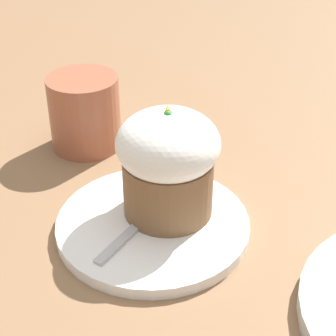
% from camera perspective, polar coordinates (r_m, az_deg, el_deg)
% --- Properties ---
extents(ground_plane, '(4.00, 4.00, 0.00)m').
position_cam_1_polar(ground_plane, '(0.59, -1.54, -6.28)').
color(ground_plane, '#846042').
extents(dessert_plate, '(0.20, 0.20, 0.01)m').
position_cam_1_polar(dessert_plate, '(0.59, -1.55, -5.80)').
color(dessert_plate, white).
rests_on(dessert_plate, ground_plane).
extents(carrot_cake, '(0.10, 0.10, 0.12)m').
position_cam_1_polar(carrot_cake, '(0.56, -0.00, 0.60)').
color(carrot_cake, brown).
rests_on(carrot_cake, dessert_plate).
extents(spoon, '(0.11, 0.08, 0.01)m').
position_cam_1_polar(spoon, '(0.58, -2.32, -5.03)').
color(spoon, '#B7B7BC').
rests_on(spoon, dessert_plate).
extents(coffee_cup, '(0.13, 0.09, 0.09)m').
position_cam_1_polar(coffee_cup, '(0.72, -8.44, 5.71)').
color(coffee_cup, '#9E563D').
rests_on(coffee_cup, ground_plane).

